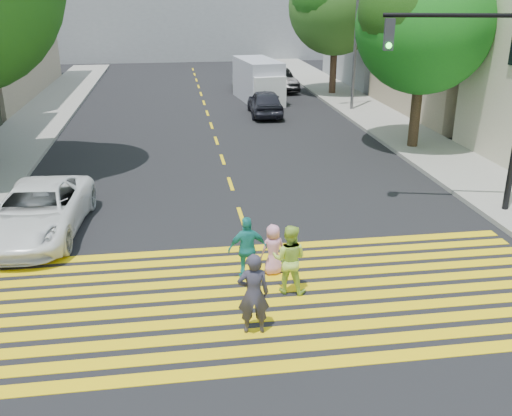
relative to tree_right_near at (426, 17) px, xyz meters
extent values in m
plane|color=black|center=(-8.02, -12.46, -5.22)|extent=(120.00, 120.00, 0.00)
cube|color=gray|center=(-16.52, 9.54, -5.15)|extent=(3.00, 40.00, 0.15)
cube|color=gray|center=(0.48, 2.54, -5.15)|extent=(3.00, 60.00, 0.15)
cube|color=yellow|center=(-8.02, -13.66, -5.22)|extent=(13.40, 0.35, 0.01)
cube|color=yellow|center=(-8.02, -13.11, -5.22)|extent=(13.40, 0.35, 0.01)
cube|color=yellow|center=(-8.02, -12.56, -5.22)|extent=(13.40, 0.35, 0.01)
cube|color=yellow|center=(-8.02, -12.01, -5.22)|extent=(13.40, 0.35, 0.01)
cube|color=yellow|center=(-8.02, -11.46, -5.22)|extent=(13.40, 0.35, 0.01)
cube|color=yellow|center=(-8.02, -10.91, -5.22)|extent=(13.40, 0.35, 0.01)
cube|color=yellow|center=(-8.02, -10.36, -5.22)|extent=(13.40, 0.35, 0.01)
cube|color=yellow|center=(-8.02, -9.81, -5.22)|extent=(13.40, 0.35, 0.01)
cube|color=yellow|center=(-8.02, -9.26, -5.22)|extent=(13.40, 0.35, 0.01)
cube|color=yellow|center=(-8.02, -8.71, -5.22)|extent=(13.40, 0.35, 0.01)
cube|color=yellow|center=(-8.02, -6.46, -5.22)|extent=(0.12, 1.40, 0.01)
cube|color=yellow|center=(-8.02, -3.46, -5.22)|extent=(0.12, 1.40, 0.01)
cube|color=yellow|center=(-8.02, -0.46, -5.22)|extent=(0.12, 1.40, 0.01)
cube|color=yellow|center=(-8.02, 2.54, -5.22)|extent=(0.12, 1.40, 0.01)
cube|color=yellow|center=(-8.02, 5.54, -5.22)|extent=(0.12, 1.40, 0.01)
cube|color=yellow|center=(-8.02, 8.54, -5.22)|extent=(0.12, 1.40, 0.01)
cube|color=yellow|center=(-8.02, 11.54, -5.22)|extent=(0.12, 1.40, 0.01)
cube|color=yellow|center=(-8.02, 14.54, -5.22)|extent=(0.12, 1.40, 0.01)
cube|color=yellow|center=(-8.02, 17.54, -5.22)|extent=(0.12, 1.40, 0.01)
cube|color=yellow|center=(-8.02, 20.54, -5.22)|extent=(0.12, 1.40, 0.01)
cube|color=yellow|center=(-8.02, 23.54, -5.22)|extent=(0.12, 1.40, 0.01)
cube|color=yellow|center=(-8.02, 26.54, -5.22)|extent=(0.12, 1.40, 0.01)
cube|color=tan|center=(6.98, 6.54, -0.22)|extent=(10.00, 10.00, 10.00)
cube|color=gray|center=(6.98, 17.54, -0.22)|extent=(10.00, 10.00, 10.00)
cylinder|color=black|center=(-0.07, -0.04, -3.82)|extent=(0.49, 0.49, 2.82)
sphere|color=#1A571B|center=(-0.07, -0.04, -0.29)|extent=(6.23, 6.23, 5.30)
sphere|color=black|center=(0.92, 0.44, 0.51)|extent=(4.67, 4.67, 3.98)
sphere|color=#143D09|center=(-0.94, -0.41, 0.24)|extent=(4.36, 4.36, 3.71)
cylinder|color=#41241B|center=(0.10, 12.96, -3.73)|extent=(0.55, 0.55, 2.98)
sphere|color=#25611A|center=(0.10, 12.96, 0.03)|extent=(7.52, 7.52, 5.68)
imported|color=#33313F|center=(-8.51, -12.49, -4.39)|extent=(0.63, 0.44, 1.67)
imported|color=#B3DB4D|center=(-7.52, -11.03, -4.44)|extent=(0.93, 0.83, 1.57)
imported|color=pink|center=(-7.71, -10.12, -4.62)|extent=(0.68, 0.53, 1.21)
imported|color=teal|center=(-8.33, -10.32, -4.46)|extent=(0.92, 0.43, 1.52)
imported|color=white|center=(-13.56, -6.96, -4.55)|extent=(2.61, 5.03, 1.35)
imported|color=black|center=(-5.04, 7.51, -4.54)|extent=(1.77, 4.06, 1.36)
imported|color=gray|center=(-4.86, 16.24, -4.52)|extent=(2.52, 5.04, 1.41)
imported|color=black|center=(-3.00, 14.98, -4.52)|extent=(2.19, 4.48, 1.42)
cube|color=#ADAFC0|center=(-4.77, 11.89, -4.03)|extent=(2.49, 4.97, 2.39)
cube|color=silver|center=(-4.51, 9.81, -4.36)|extent=(1.94, 1.36, 1.72)
cylinder|color=black|center=(-5.32, 10.09, -4.89)|extent=(0.32, 0.69, 0.67)
cylinder|color=black|center=(-3.80, 10.28, -4.89)|extent=(0.32, 0.69, 0.67)
cylinder|color=black|center=(-5.74, 13.51, -4.89)|extent=(0.32, 0.69, 0.67)
cylinder|color=black|center=(-4.23, 13.69, -4.89)|extent=(0.32, 0.69, 0.67)
cylinder|color=black|center=(-2.19, -6.91, 0.36)|extent=(3.90, 1.07, 0.12)
cube|color=#2A2B32|center=(-3.93, -6.48, -0.14)|extent=(0.31, 0.31, 0.84)
sphere|color=#26DE2A|center=(-3.96, -6.61, -0.42)|extent=(0.19, 0.19, 0.16)
cylinder|color=#535357|center=(-0.23, 7.83, -0.72)|extent=(0.19, 0.19, 9.00)
camera|label=1|loc=(-9.84, -21.88, 1.01)|focal=40.00mm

